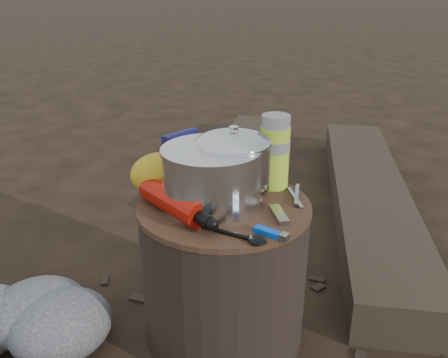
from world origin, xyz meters
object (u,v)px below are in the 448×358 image
camping_pot (233,166)px  travel_mug (226,154)px  thermos (275,152)px  log_main (368,197)px  stump (224,271)px  fuel_bottle (174,202)px

camping_pot → travel_mug: size_ratio=1.37×
camping_pot → thermos: bearing=6.4°
log_main → camping_pot: camping_pot is taller
stump → log_main: bearing=19.4°
log_main → travel_mug: bearing=-128.4°
log_main → camping_pot: size_ratio=9.13×
thermos → travel_mug: bearing=119.2°
stump → fuel_bottle: fuel_bottle is taller
stump → thermos: thermos is taller
fuel_bottle → travel_mug: bearing=22.7°
stump → fuel_bottle: size_ratio=1.67×
fuel_bottle → thermos: 0.32m
log_main → fuel_bottle: (-1.06, -0.31, 0.37)m
camping_pot → stump: bearing=-163.9°
fuel_bottle → travel_mug: size_ratio=1.95×
stump → camping_pot: 0.30m
log_main → travel_mug: (-0.83, -0.17, 0.41)m
stump → thermos: (0.18, 0.03, 0.31)m
camping_pot → thermos: thermos is taller
log_main → travel_mug: travel_mug is taller
stump → travel_mug: size_ratio=3.26×
stump → fuel_bottle: 0.27m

